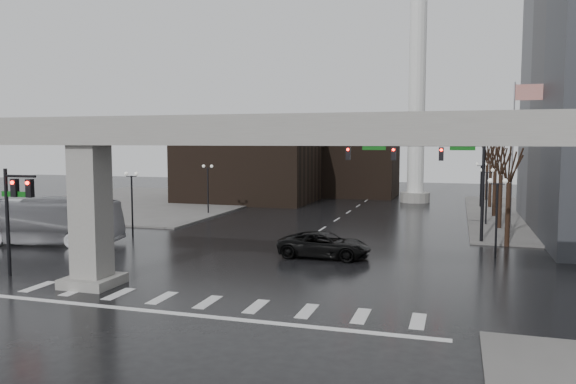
% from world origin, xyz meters
% --- Properties ---
extents(ground, '(160.00, 160.00, 0.00)m').
position_xyz_m(ground, '(0.00, 0.00, 0.00)').
color(ground, black).
rests_on(ground, ground).
extents(sidewalk_nw, '(28.00, 36.00, 0.15)m').
position_xyz_m(sidewalk_nw, '(-26.00, 36.00, 0.07)').
color(sidewalk_nw, slate).
rests_on(sidewalk_nw, ground).
extents(elevated_guideway, '(48.00, 2.60, 8.70)m').
position_xyz_m(elevated_guideway, '(1.26, 0.00, 6.88)').
color(elevated_guideway, gray).
rests_on(elevated_guideway, ground).
extents(building_far_left, '(16.00, 14.00, 10.00)m').
position_xyz_m(building_far_left, '(-14.00, 42.00, 5.00)').
color(building_far_left, black).
rests_on(building_far_left, ground).
extents(building_far_mid, '(10.00, 10.00, 8.00)m').
position_xyz_m(building_far_mid, '(-2.00, 52.00, 4.00)').
color(building_far_mid, black).
rests_on(building_far_mid, ground).
extents(smokestack, '(3.60, 3.60, 30.00)m').
position_xyz_m(smokestack, '(6.00, 46.00, 13.35)').
color(smokestack, white).
rests_on(smokestack, ground).
extents(signal_mast_arm, '(12.12, 0.43, 8.00)m').
position_xyz_m(signal_mast_arm, '(8.99, 18.80, 5.83)').
color(signal_mast_arm, black).
rests_on(signal_mast_arm, ground).
extents(signal_left_pole, '(2.30, 0.30, 6.00)m').
position_xyz_m(signal_left_pole, '(-12.25, 0.50, 4.07)').
color(signal_left_pole, black).
rests_on(signal_left_pole, ground).
extents(flagpole_assembly, '(2.06, 0.12, 12.00)m').
position_xyz_m(flagpole_assembly, '(15.29, 22.00, 7.53)').
color(flagpole_assembly, silver).
rests_on(flagpole_assembly, ground).
extents(lamp_right_0, '(1.22, 0.32, 5.11)m').
position_xyz_m(lamp_right_0, '(13.50, 14.00, 3.47)').
color(lamp_right_0, black).
rests_on(lamp_right_0, ground).
extents(lamp_right_1, '(1.22, 0.32, 5.11)m').
position_xyz_m(lamp_right_1, '(13.50, 28.00, 3.47)').
color(lamp_right_1, black).
rests_on(lamp_right_1, ground).
extents(lamp_right_2, '(1.22, 0.32, 5.11)m').
position_xyz_m(lamp_right_2, '(13.50, 42.00, 3.47)').
color(lamp_right_2, black).
rests_on(lamp_right_2, ground).
extents(lamp_left_0, '(1.22, 0.32, 5.11)m').
position_xyz_m(lamp_left_0, '(-13.50, 14.00, 3.47)').
color(lamp_left_0, black).
rests_on(lamp_left_0, ground).
extents(lamp_left_1, '(1.22, 0.32, 5.11)m').
position_xyz_m(lamp_left_1, '(-13.50, 28.00, 3.47)').
color(lamp_left_1, black).
rests_on(lamp_left_1, ground).
extents(lamp_left_2, '(1.22, 0.32, 5.11)m').
position_xyz_m(lamp_left_2, '(-13.50, 42.00, 3.47)').
color(lamp_left_2, black).
rests_on(lamp_left_2, ground).
extents(tree_right_0, '(1.09, 1.58, 7.50)m').
position_xyz_m(tree_right_0, '(14.53, 18.02, 2.79)').
color(tree_right_0, black).
rests_on(tree_right_0, ground).
extents(tree_right_1, '(1.09, 1.61, 7.67)m').
position_xyz_m(tree_right_1, '(14.53, 26.02, 2.85)').
color(tree_right_1, black).
rests_on(tree_right_1, ground).
extents(tree_right_2, '(1.10, 1.63, 7.85)m').
position_xyz_m(tree_right_2, '(14.53, 34.02, 2.91)').
color(tree_right_2, black).
rests_on(tree_right_2, ground).
extents(tree_right_3, '(1.11, 1.66, 8.02)m').
position_xyz_m(tree_right_3, '(14.53, 42.02, 2.98)').
color(tree_right_3, black).
rests_on(tree_right_3, ground).
extents(tree_right_4, '(1.12, 1.69, 8.19)m').
position_xyz_m(tree_right_4, '(14.53, 50.02, 3.04)').
color(tree_right_4, black).
rests_on(tree_right_4, ground).
extents(pickup_truck, '(5.95, 2.75, 1.65)m').
position_xyz_m(pickup_truck, '(2.89, 10.45, 0.83)').
color(pickup_truck, black).
rests_on(pickup_truck, ground).
extents(city_bus, '(12.61, 5.27, 3.42)m').
position_xyz_m(city_bus, '(-18.29, 8.99, 1.71)').
color(city_bus, silver).
rests_on(city_bus, ground).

